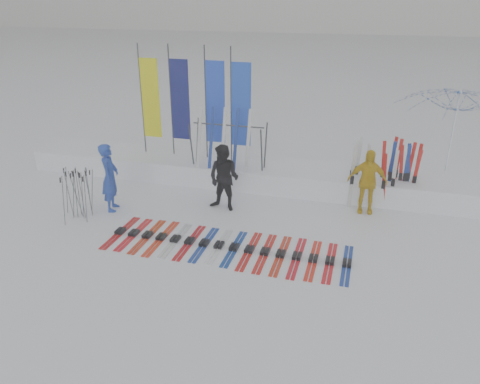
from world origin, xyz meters
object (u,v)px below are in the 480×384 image
(person_blue, at_px, (110,177))
(person_yellow, at_px, (367,181))
(tent_canopy, at_px, (453,141))
(ski_row, at_px, (227,247))
(person_black, at_px, (224,178))
(ski_rack, at_px, (228,139))

(person_blue, relative_size, person_yellow, 1.06)
(person_yellow, relative_size, tent_canopy, 0.50)
(person_yellow, distance_m, ski_row, 3.96)
(person_black, relative_size, ski_row, 0.32)
(person_blue, height_order, person_yellow, person_blue)
(ski_row, bearing_deg, person_blue, 161.86)
(tent_canopy, height_order, ski_row, tent_canopy)
(person_black, relative_size, ski_rack, 0.83)
(person_yellow, relative_size, ski_rack, 0.80)
(person_yellow, height_order, ski_rack, ski_rack)
(ski_row, bearing_deg, tent_canopy, 43.41)
(ski_row, xyz_separation_m, ski_rack, (-1.00, 3.40, 1.35))
(person_black, bearing_deg, person_yellow, 23.95)
(person_blue, height_order, ski_row, person_blue)
(person_yellow, bearing_deg, tent_canopy, 38.13)
(tent_canopy, bearing_deg, person_blue, -156.99)
(ski_row, distance_m, ski_rack, 3.79)
(person_yellow, xyz_separation_m, ski_row, (-2.79, -2.71, -0.78))
(person_black, distance_m, tent_canopy, 6.19)
(person_blue, xyz_separation_m, tent_canopy, (8.25, 3.50, 0.60))
(person_blue, distance_m, tent_canopy, 8.98)
(person_black, bearing_deg, person_blue, -153.50)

